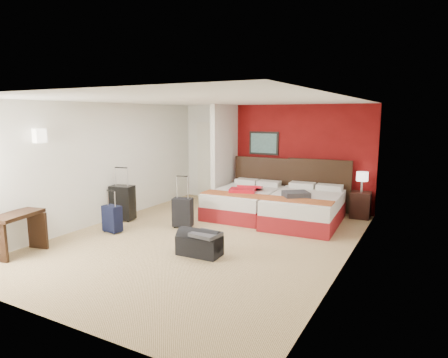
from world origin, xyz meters
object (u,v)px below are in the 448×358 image
Objects in this scene: bed_left at (244,202)px; table_lamp at (362,182)px; nightstand at (361,205)px; bed_right at (305,209)px; suitcase_charcoal at (183,214)px; duffel_bag at (200,244)px; desk at (18,234)px; suitcase_black at (123,204)px; suitcase_navy at (112,220)px; red_suitcase_open at (246,189)px.

table_lamp is (2.38, 0.99, 0.52)m from bed_left.
bed_right is at bearing -136.09° from nightstand.
bed_left is at bearing 175.48° from bed_right.
suitcase_charcoal is at bearing -140.39° from table_lamp.
duffel_bag is (-1.89, -3.67, -0.11)m from nightstand.
desk reaches higher than bed_left.
suitcase_navy is at bearing -71.79° from suitcase_black.
bed_left reaches higher than suitcase_navy.
red_suitcase_open reaches higher than suitcase_charcoal.
table_lamp is 4.18m from duffel_bag.
red_suitcase_open is 1.70× the size of table_lamp.
suitcase_charcoal is at bearing 48.70° from desk.
suitcase_black is at bearing -152.17° from nightstand.
red_suitcase_open is 2.53m from table_lamp.
suitcase_black is (-2.10, -1.67, 0.08)m from bed_left.
bed_right is at bearing 44.72° from suitcase_navy.
nightstand is at bearing 20.37° from bed_left.
suitcase_navy is (-1.65, -2.45, -0.04)m from bed_left.
suitcase_charcoal is at bearing 131.57° from duffel_bag.
suitcase_charcoal is at bearing -134.34° from red_suitcase_open.
desk reaches higher than bed_right.
bed_right reaches higher than suitcase_charcoal.
bed_left is 2.57m from nightstand.
duffel_bag is at bearing 0.17° from suitcase_navy.
bed_right reaches higher than bed_left.
bed_right is 5.36m from desk.
table_lamp is at bearing 9.09° from red_suitcase_open.
nightstand is (2.28, 1.09, -0.33)m from red_suitcase_open.
bed_right is 4.48× the size of table_lamp.
red_suitcase_open reaches higher than nightstand.
red_suitcase_open is at bearing 23.83° from suitcase_black.
bed_left is 2.50× the size of red_suitcase_open.
nightstand is 6.76m from desk.
duffel_bag is 2.95m from desk.
bed_left is 3.81× the size of suitcase_navy.
bed_left is at bearing 62.52° from suitcase_navy.
desk is (-2.11, -4.07, 0.06)m from bed_left.
bed_right is 1.40m from nightstand.
suitcase_navy is at bearing -152.08° from suitcase_charcoal.
suitcase_black is 1.46× the size of suitcase_navy.
nightstand is 1.29× the size of table_lamp.
duffel_bag is at bearing -120.18° from nightstand.
nightstand is 0.51m from table_lamp.
desk is at bearing -134.76° from suitcase_charcoal.
table_lamp is 6.78m from desk.
desk is at bearing -131.55° from table_lamp.
bed_left is 2.28× the size of desk.
suitcase_black is 2.78m from duffel_bag.
table_lamp is (0.00, 0.00, 0.51)m from nightstand.
red_suitcase_open is 1.63m from suitcase_charcoal.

